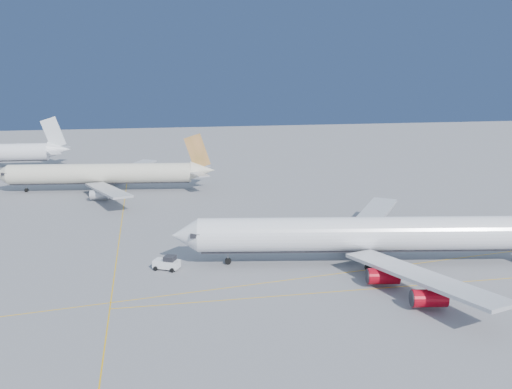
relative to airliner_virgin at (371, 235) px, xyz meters
name	(u,v)px	position (x,y,z in m)	size (l,w,h in m)	color
ground	(335,261)	(-6.13, 1.90, -5.40)	(500.00, 500.00, 0.00)	slate
taxiway_lines	(251,256)	(-20.84, 8.24, -5.39)	(118.86, 140.00, 0.02)	#DA9F0C
airliner_virgin	(371,235)	(0.00, 0.00, 0.00)	(72.37, 64.35, 17.90)	white
airliner_etihad	(106,174)	(-51.68, 74.12, -0.31)	(64.02, 58.73, 16.71)	beige
pushback_tug	(167,263)	(-36.94, 3.60, -4.21)	(5.10, 4.31, 2.57)	white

